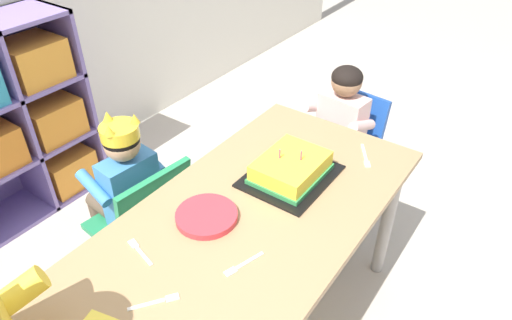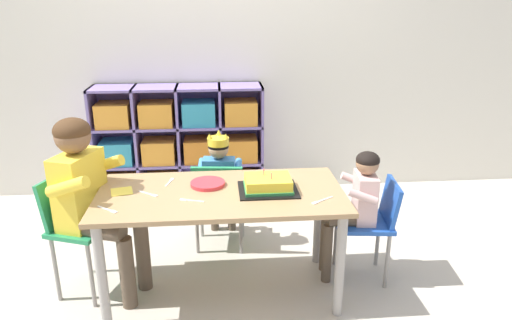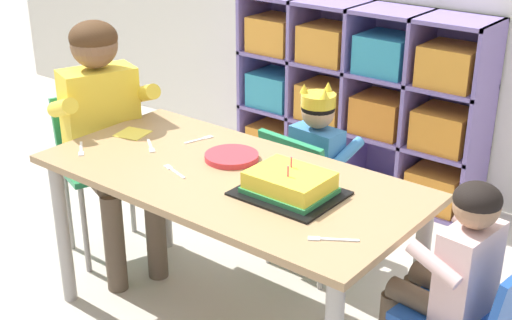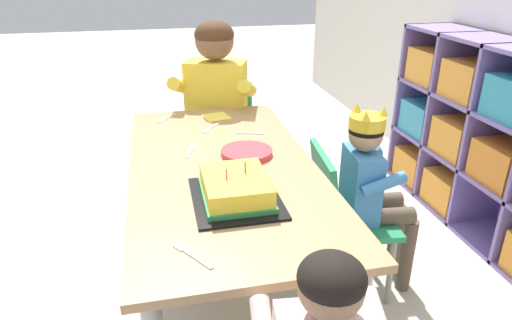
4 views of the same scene
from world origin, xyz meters
name	(u,v)px [view 2 (image 2 of 4)]	position (x,y,z in m)	size (l,w,h in m)	color
ground	(224,290)	(0.00, 0.00, 0.00)	(16.00, 16.00, 0.00)	#BCB2A3
classroom_back_wall	(215,22)	(0.00, 1.60, 1.44)	(6.82, 0.10, 2.88)	silver
storage_cubby_shelf	(179,145)	(-0.33, 1.39, 0.47)	(1.37, 0.31, 0.96)	#7F6BB2
activity_table	(221,206)	(0.00, 0.00, 0.54)	(1.35, 0.66, 0.63)	#A37F56
classroom_chair_blue	(219,199)	(-0.01, 0.49, 0.37)	(0.38, 0.35, 0.63)	#238451
child_with_crown	(220,175)	(0.00, 0.60, 0.50)	(0.31, 0.31, 0.81)	#3D7FBC
classroom_chair_adult_side	(76,221)	(-0.82, 0.10, 0.44)	(0.41, 0.43, 0.70)	#238451
adult_helper_seated	(89,189)	(-0.72, 0.07, 0.64)	(0.48, 0.46, 1.04)	yellow
classroom_chair_guest_side	(371,220)	(0.89, 0.08, 0.38)	(0.37, 0.34, 0.62)	#1E4CA8
guest_at_table_side	(356,199)	(0.79, 0.09, 0.52)	(0.31, 0.31, 0.81)	beige
birthday_cake_on_tray	(268,185)	(0.26, 0.00, 0.66)	(0.32, 0.27, 0.11)	black
paper_plate_stack	(208,184)	(-0.07, 0.10, 0.64)	(0.19, 0.19, 0.02)	#DB333D
paper_napkin_square	(122,191)	(-0.54, 0.05, 0.63)	(0.11, 0.11, 0.00)	#F4DB4C
fork_beside_plate_stack	(190,200)	(-0.16, -0.10, 0.63)	(0.13, 0.05, 0.00)	white
fork_by_napkin	(170,182)	(-0.29, 0.17, 0.63)	(0.05, 0.12, 0.00)	white
fork_at_table_front_edge	(108,210)	(-0.57, -0.18, 0.63)	(0.12, 0.10, 0.00)	white
fork_near_child_seat	(321,201)	(0.52, -0.16, 0.63)	(0.13, 0.09, 0.00)	white
fork_scattered_mid_table	(149,194)	(-0.39, 0.00, 0.63)	(0.12, 0.09, 0.00)	white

